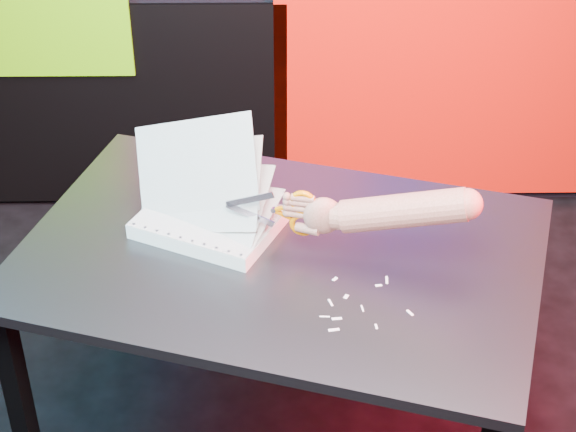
{
  "coord_description": "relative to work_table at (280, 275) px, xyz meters",
  "views": [
    {
      "loc": [
        -0.14,
        -1.86,
        2.21
      ],
      "look_at": [
        -0.11,
        0.1,
        0.87
      ],
      "focal_mm": 60.0,
      "sensor_mm": 36.0,
      "label": 1
    }
  ],
  "objects": [
    {
      "name": "room",
      "position": [
        0.13,
        -0.12,
        0.68
      ],
      "size": [
        3.01,
        3.01,
        2.71
      ],
      "color": "black",
      "rests_on": "ground"
    },
    {
      "name": "work_table",
      "position": [
        0.0,
        0.0,
        0.0
      ],
      "size": [
        1.51,
        1.22,
        0.75
      ],
      "rotation": [
        0.0,
        0.0,
        -0.3
      ],
      "color": "black",
      "rests_on": "ground"
    },
    {
      "name": "printout_stack",
      "position": [
        -0.19,
        0.1,
        0.11
      ],
      "size": [
        0.43,
        0.38,
        0.34
      ],
      "rotation": [
        0.0,
        0.0,
        -0.45
      ],
      "color": "beige",
      "rests_on": "work_table"
    },
    {
      "name": "scissors",
      "position": [
        0.04,
        -0.01,
        0.2
      ],
      "size": [
        0.23,
        0.06,
        0.13
      ],
      "rotation": [
        0.0,
        0.0,
        -0.22
      ],
      "color": "#999AA9",
      "rests_on": "printout_stack"
    },
    {
      "name": "hand_forearm",
      "position": [
        0.27,
        -0.06,
        0.24
      ],
      "size": [
        0.46,
        0.15,
        0.17
      ],
      "rotation": [
        0.0,
        0.0,
        -0.22
      ],
      "color": "#AE6A5D",
      "rests_on": "work_table"
    },
    {
      "name": "paper_clippings",
      "position": [
        0.18,
        -0.22,
        0.08
      ],
      "size": [
        0.22,
        0.2,
        0.0
      ],
      "color": "silver",
      "rests_on": "work_table"
    }
  ]
}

